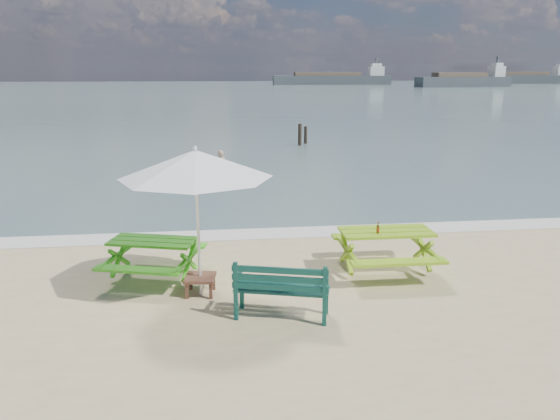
{
  "coord_description": "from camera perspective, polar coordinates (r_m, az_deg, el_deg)",
  "views": [
    {
      "loc": [
        -0.95,
        -7.93,
        3.87
      ],
      "look_at": [
        0.4,
        3.0,
        1.0
      ],
      "focal_mm": 35.0,
      "sensor_mm": 36.0,
      "label": 1
    }
  ],
  "objects": [
    {
      "name": "cargo_ships",
      "position": [
        146.15,
        21.97,
        12.52
      ],
      "size": [
        107.96,
        30.32,
        4.4
      ],
      "color": "#3A4145",
      "rests_on": "ground"
    },
    {
      "name": "patio_umbrella",
      "position": [
        9.19,
        -8.8,
        4.78
      ],
      "size": [
        2.9,
        2.9,
        2.56
      ],
      "color": "silver",
      "rests_on": "ground"
    },
    {
      "name": "mooring_pilings",
      "position": [
        28.63,
        2.33,
        7.66
      ],
      "size": [
        0.57,
        0.77,
        1.32
      ],
      "color": "black",
      "rests_on": "ground"
    },
    {
      "name": "foam_strip",
      "position": [
        13.15,
        -2.58,
        -2.5
      ],
      "size": [
        22.0,
        0.9,
        0.01
      ],
      "primitive_type": "cube",
      "color": "silver",
      "rests_on": "ground"
    },
    {
      "name": "swimmer",
      "position": [
        24.44,
        -6.19,
        4.44
      ],
      "size": [
        0.64,
        0.49,
        1.58
      ],
      "color": "tan",
      "rests_on": "ground"
    },
    {
      "name": "picnic_table_right",
      "position": [
        10.85,
        10.95,
        -4.3
      ],
      "size": [
        1.77,
        1.96,
        0.84
      ],
      "color": "#80B01A",
      "rests_on": "ground"
    },
    {
      "name": "side_table",
      "position": [
        9.79,
        -8.31,
        -7.73
      ],
      "size": [
        0.58,
        0.58,
        0.34
      ],
      "color": "brown",
      "rests_on": "ground"
    },
    {
      "name": "picnic_table_left",
      "position": [
        10.61,
        -13.04,
        -5.07
      ],
      "size": [
        2.01,
        2.13,
        0.76
      ],
      "color": "green",
      "rests_on": "ground"
    },
    {
      "name": "sea",
      "position": [
        93.02,
        -6.59,
        12.12
      ],
      "size": [
        300.0,
        300.0,
        0.0
      ],
      "primitive_type": "plane",
      "color": "slate",
      "rests_on": "ground"
    },
    {
      "name": "beer_bottle",
      "position": [
        10.48,
        10.19,
        -2.02
      ],
      "size": [
        0.06,
        0.06,
        0.23
      ],
      "color": "#935515",
      "rests_on": "picnic_table_right"
    },
    {
      "name": "park_bench",
      "position": [
        8.82,
        0.19,
        -9.38
      ],
      "size": [
        1.58,
        0.89,
        0.92
      ],
      "color": "#0E3D35",
      "rests_on": "ground"
    }
  ]
}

